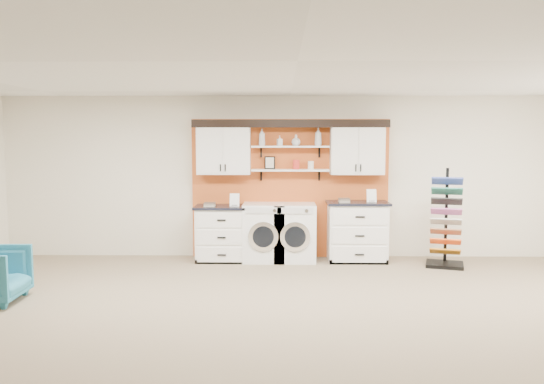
{
  "coord_description": "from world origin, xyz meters",
  "views": [
    {
      "loc": [
        -0.17,
        -5.22,
        2.04
      ],
      "look_at": [
        -0.29,
        2.3,
        1.3
      ],
      "focal_mm": 35.0,
      "sensor_mm": 36.0,
      "label": 1
    }
  ],
  "objects_px": {
    "base_cabinet_right": "(357,231)",
    "washer": "(264,232)",
    "dryer": "(295,232)",
    "sample_rack": "(446,235)",
    "base_cabinet_left": "(224,233)"
  },
  "relations": [
    {
      "from": "base_cabinet_right",
      "to": "washer",
      "type": "height_order",
      "value": "base_cabinet_right"
    },
    {
      "from": "washer",
      "to": "dryer",
      "type": "relative_size",
      "value": 1.0
    },
    {
      "from": "base_cabinet_right",
      "to": "dryer",
      "type": "relative_size",
      "value": 1.06
    },
    {
      "from": "base_cabinet_right",
      "to": "sample_rack",
      "type": "xyz_separation_m",
      "value": [
        1.38,
        -0.36,
        0.01
      ]
    },
    {
      "from": "dryer",
      "to": "sample_rack",
      "type": "bearing_deg",
      "value": -8.26
    },
    {
      "from": "base_cabinet_right",
      "to": "washer",
      "type": "xyz_separation_m",
      "value": [
        -1.58,
        -0.0,
        -0.02
      ]
    },
    {
      "from": "base_cabinet_left",
      "to": "washer",
      "type": "xyz_separation_m",
      "value": [
        0.68,
        -0.0,
        0.02
      ]
    },
    {
      "from": "base_cabinet_left",
      "to": "base_cabinet_right",
      "type": "xyz_separation_m",
      "value": [
        2.26,
        -0.0,
        0.04
      ]
    },
    {
      "from": "base_cabinet_left",
      "to": "dryer",
      "type": "distance_m",
      "value": 1.21
    },
    {
      "from": "base_cabinet_right",
      "to": "dryer",
      "type": "xyz_separation_m",
      "value": [
        -1.05,
        -0.0,
        -0.02
      ]
    },
    {
      "from": "base_cabinet_left",
      "to": "dryer",
      "type": "relative_size",
      "value": 0.98
    },
    {
      "from": "sample_rack",
      "to": "washer",
      "type": "bearing_deg",
      "value": -169.57
    },
    {
      "from": "base_cabinet_right",
      "to": "dryer",
      "type": "distance_m",
      "value": 1.05
    },
    {
      "from": "washer",
      "to": "sample_rack",
      "type": "distance_m",
      "value": 2.98
    },
    {
      "from": "base_cabinet_right",
      "to": "sample_rack",
      "type": "bearing_deg",
      "value": -14.49
    }
  ]
}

